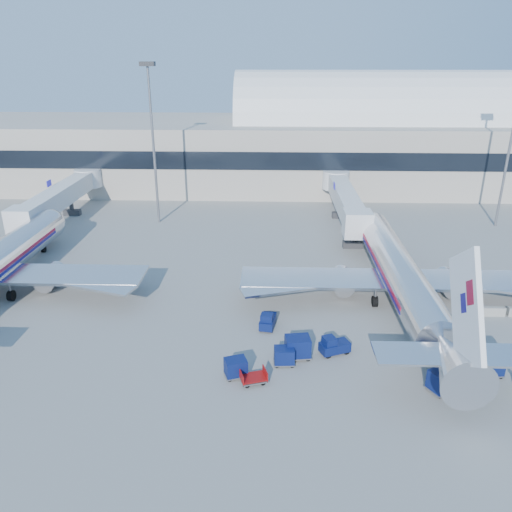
{
  "coord_description": "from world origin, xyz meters",
  "views": [
    {
      "loc": [
        -2.87,
        -41.23,
        23.12
      ],
      "look_at": [
        -4.53,
        6.0,
        4.25
      ],
      "focal_mm": 35.0,
      "sensor_mm": 36.0,
      "label": 1
    }
  ],
  "objects_px": {
    "cart_train_a": "(298,347)",
    "cart_solo_far": "(490,365)",
    "jetbridge_mid": "(64,194)",
    "barrier_near": "(489,311)",
    "cart_train_b": "(284,356)",
    "airliner_main": "(401,276)",
    "tug_lead": "(334,346)",
    "jetbridge_near": "(344,197)",
    "cart_open_red": "(254,378)",
    "tug_right": "(460,335)",
    "cart_solo_near": "(442,380)",
    "tug_left": "(267,321)",
    "cart_train_c": "(236,367)",
    "mast_west": "(152,121)"
  },
  "relations": [
    {
      "from": "cart_train_a",
      "to": "cart_solo_far",
      "type": "xyz_separation_m",
      "value": [
        14.85,
        -1.91,
        -0.09
      ]
    },
    {
      "from": "tug_left",
      "to": "cart_train_a",
      "type": "xyz_separation_m",
      "value": [
        2.55,
        -4.78,
        0.26
      ]
    },
    {
      "from": "jetbridge_near",
      "to": "mast_west",
      "type": "relative_size",
      "value": 1.22
    },
    {
      "from": "airliner_main",
      "to": "tug_right",
      "type": "bearing_deg",
      "value": -64.77
    },
    {
      "from": "airliner_main",
      "to": "cart_train_a",
      "type": "xyz_separation_m",
      "value": [
        -10.68,
        -10.38,
        -1.93
      ]
    },
    {
      "from": "barrier_near",
      "to": "cart_solo_far",
      "type": "xyz_separation_m",
      "value": [
        -3.83,
        -9.78,
        0.45
      ]
    },
    {
      "from": "barrier_near",
      "to": "cart_solo_near",
      "type": "xyz_separation_m",
      "value": [
        -8.17,
        -12.0,
        0.48
      ]
    },
    {
      "from": "cart_solo_far",
      "to": "jetbridge_near",
      "type": "bearing_deg",
      "value": 93.24
    },
    {
      "from": "cart_train_a",
      "to": "cart_train_c",
      "type": "height_order",
      "value": "cart_train_a"
    },
    {
      "from": "cart_train_b",
      "to": "cart_train_c",
      "type": "relative_size",
      "value": 0.85
    },
    {
      "from": "jetbridge_mid",
      "to": "mast_west",
      "type": "xyz_separation_m",
      "value": [
        14.4,
        -0.81,
        10.86
      ]
    },
    {
      "from": "barrier_near",
      "to": "cart_train_b",
      "type": "bearing_deg",
      "value": -155.79
    },
    {
      "from": "cart_solo_near",
      "to": "tug_left",
      "type": "bearing_deg",
      "value": 117.29
    },
    {
      "from": "cart_train_a",
      "to": "cart_solo_near",
      "type": "bearing_deg",
      "value": -29.44
    },
    {
      "from": "jetbridge_near",
      "to": "cart_train_c",
      "type": "xyz_separation_m",
      "value": [
        -13.18,
        -39.5,
        -3.12
      ]
    },
    {
      "from": "tug_lead",
      "to": "tug_right",
      "type": "distance_m",
      "value": 11.38
    },
    {
      "from": "tug_left",
      "to": "jetbridge_near",
      "type": "bearing_deg",
      "value": -9.29
    },
    {
      "from": "mast_west",
      "to": "barrier_near",
      "type": "xyz_separation_m",
      "value": [
        38.0,
        -28.0,
        -14.34
      ]
    },
    {
      "from": "airliner_main",
      "to": "cart_train_b",
      "type": "xyz_separation_m",
      "value": [
        -11.8,
        -11.41,
        -2.14
      ]
    },
    {
      "from": "cart_solo_far",
      "to": "tug_lead",
      "type": "bearing_deg",
      "value": 161.05
    },
    {
      "from": "jetbridge_near",
      "to": "barrier_near",
      "type": "relative_size",
      "value": 9.17
    },
    {
      "from": "jetbridge_mid",
      "to": "cart_solo_near",
      "type": "distance_m",
      "value": 60.25
    },
    {
      "from": "barrier_near",
      "to": "airliner_main",
      "type": "bearing_deg",
      "value": 162.61
    },
    {
      "from": "barrier_near",
      "to": "cart_train_b",
      "type": "xyz_separation_m",
      "value": [
        -19.8,
        -8.9,
        0.34
      ]
    },
    {
      "from": "cart_solo_near",
      "to": "airliner_main",
      "type": "bearing_deg",
      "value": 60.9
    },
    {
      "from": "mast_west",
      "to": "cart_solo_near",
      "type": "relative_size",
      "value": 9.2
    },
    {
      "from": "airliner_main",
      "to": "cart_train_b",
      "type": "distance_m",
      "value": 16.55
    },
    {
      "from": "tug_left",
      "to": "mast_west",
      "type": "bearing_deg",
      "value": 37.79
    },
    {
      "from": "cart_solo_near",
      "to": "cart_train_b",
      "type": "bearing_deg",
      "value": 136.66
    },
    {
      "from": "cart_train_a",
      "to": "cart_train_b",
      "type": "bearing_deg",
      "value": -145.52
    },
    {
      "from": "barrier_near",
      "to": "cart_solo_far",
      "type": "height_order",
      "value": "cart_solo_far"
    },
    {
      "from": "barrier_near",
      "to": "cart_open_red",
      "type": "relative_size",
      "value": 1.32
    },
    {
      "from": "cart_train_a",
      "to": "cart_solo_near",
      "type": "relative_size",
      "value": 0.94
    },
    {
      "from": "jetbridge_mid",
      "to": "cart_train_a",
      "type": "distance_m",
      "value": 49.91
    },
    {
      "from": "jetbridge_near",
      "to": "cart_open_red",
      "type": "xyz_separation_m",
      "value": [
        -11.77,
        -40.26,
        -3.55
      ]
    },
    {
      "from": "jetbridge_mid",
      "to": "cart_solo_far",
      "type": "relative_size",
      "value": 13.3
    },
    {
      "from": "jetbridge_near",
      "to": "mast_west",
      "type": "distance_m",
      "value": 29.67
    },
    {
      "from": "cart_train_b",
      "to": "cart_train_a",
      "type": "bearing_deg",
      "value": 38.78
    },
    {
      "from": "mast_west",
      "to": "tug_lead",
      "type": "bearing_deg",
      "value": -57.55
    },
    {
      "from": "tug_right",
      "to": "cart_solo_far",
      "type": "xyz_separation_m",
      "value": [
        0.65,
        -4.81,
        0.17
      ]
    },
    {
      "from": "jetbridge_mid",
      "to": "barrier_near",
      "type": "xyz_separation_m",
      "value": [
        52.4,
        -28.81,
        -3.48
      ]
    },
    {
      "from": "tug_lead",
      "to": "cart_train_a",
      "type": "relative_size",
      "value": 1.19
    },
    {
      "from": "jetbridge_mid",
      "to": "barrier_near",
      "type": "distance_m",
      "value": 59.9
    },
    {
      "from": "tug_right",
      "to": "tug_left",
      "type": "bearing_deg",
      "value": -160.9
    },
    {
      "from": "cart_train_a",
      "to": "cart_open_red",
      "type": "height_order",
      "value": "cart_train_a"
    },
    {
      "from": "cart_open_red",
      "to": "cart_train_b",
      "type": "bearing_deg",
      "value": 29.62
    },
    {
      "from": "cart_train_a",
      "to": "cart_solo_far",
      "type": "height_order",
      "value": "cart_train_a"
    },
    {
      "from": "mast_west",
      "to": "cart_train_c",
      "type": "relative_size",
      "value": 10.94
    },
    {
      "from": "tug_lead",
      "to": "cart_train_c",
      "type": "distance_m",
      "value": 8.69
    },
    {
      "from": "cart_train_c",
      "to": "tug_lead",
      "type": "bearing_deg",
      "value": 4.67
    }
  ]
}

